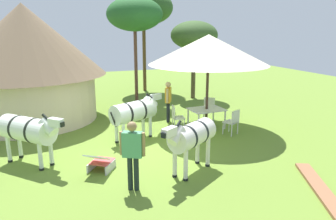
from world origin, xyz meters
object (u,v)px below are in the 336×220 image
object	(u,v)px
shade_umbrella	(208,50)
acacia_tree_left_background	(194,36)
patio_chair_near_hut	(176,116)
patio_dining_table	(207,111)
acacia_tree_far_lawn	(135,15)
zebra_toward_hut	(191,136)
striped_lounge_chair	(100,162)
guest_beside_umbrella	(168,98)
zebra_nearest_camera	(135,112)
standing_watcher	(133,150)
patio_chair_near_lawn	(233,120)
thatched_hut	(27,59)
patio_chair_west_end	(209,107)
zebra_by_umbrella	(29,130)
acacia_tree_right_background	(143,8)

from	to	relation	value
shade_umbrella	acacia_tree_left_background	xyz separation A→B (m)	(1.76, 4.99, 0.35)
patio_chair_near_hut	patio_dining_table	bearing A→B (deg)	90.00
patio_dining_table	acacia_tree_far_lawn	distance (m)	6.35
patio_dining_table	zebra_toward_hut	size ratio (longest dim) A/B	0.71
striped_lounge_chair	patio_chair_near_hut	bearing A→B (deg)	73.88
guest_beside_umbrella	striped_lounge_chair	size ratio (longest dim) A/B	1.66
acacia_tree_far_lawn	acacia_tree_left_background	distance (m)	3.25
guest_beside_umbrella	zebra_nearest_camera	distance (m)	2.36
standing_watcher	patio_chair_near_lawn	bearing A→B (deg)	60.74
patio_chair_near_lawn	guest_beside_umbrella	world-z (taller)	guest_beside_umbrella
shade_umbrella	guest_beside_umbrella	world-z (taller)	shade_umbrella
acacia_tree_left_background	standing_watcher	bearing A→B (deg)	-122.48
patio_dining_table	thatched_hut	bearing A→B (deg)	150.60
patio_chair_west_end	patio_chair_near_hut	bearing A→B (deg)	55.81
patio_chair_west_end	shade_umbrella	bearing A→B (deg)	90.00
zebra_by_umbrella	zebra_toward_hut	bearing A→B (deg)	109.35
zebra_by_umbrella	zebra_nearest_camera	bearing A→B (deg)	153.22
shade_umbrella	acacia_tree_right_background	xyz separation A→B (m)	(-0.08, 7.89, 1.84)
patio_chair_near_lawn	zebra_by_umbrella	distance (m)	6.55
patio_chair_west_end	thatched_hut	bearing A→B (deg)	12.18
guest_beside_umbrella	acacia_tree_far_lawn	size ratio (longest dim) A/B	0.32
shade_umbrella	standing_watcher	xyz separation A→B (m)	(-3.76, -3.67, -1.91)
shade_umbrella	patio_chair_near_lawn	size ratio (longest dim) A/B	4.79
acacia_tree_far_lawn	acacia_tree_left_background	xyz separation A→B (m)	(3.10, -0.06, -1.00)
shade_umbrella	thatched_hut	bearing A→B (deg)	150.60
patio_chair_west_end	acacia_tree_far_lawn	distance (m)	5.87
patio_chair_near_hut	acacia_tree_left_background	xyz separation A→B (m)	(2.89, 4.78, 2.73)
patio_chair_near_lawn	striped_lounge_chair	xyz separation A→B (m)	(-4.82, -1.33, -0.27)
patio_chair_west_end	acacia_tree_far_lawn	xyz separation A→B (m)	(-1.96, 4.08, 3.74)
guest_beside_umbrella	striped_lounge_chair	distance (m)	4.94
guest_beside_umbrella	zebra_by_umbrella	distance (m)	5.58
acacia_tree_left_background	patio_dining_table	bearing A→B (deg)	-109.37
standing_watcher	guest_beside_umbrella	bearing A→B (deg)	90.34
patio_chair_near_lawn	zebra_by_umbrella	size ratio (longest dim) A/B	0.50
patio_chair_near_lawn	guest_beside_umbrella	bearing A→B (deg)	98.46
patio_chair_near_lawn	acacia_tree_left_background	bearing A→B (deg)	52.69
patio_chair_west_end	acacia_tree_right_background	distance (m)	8.13
shade_umbrella	zebra_by_umbrella	xyz separation A→B (m)	(-6.03, -1.26, -1.93)
thatched_hut	striped_lounge_chair	world-z (taller)	thatched_hut
zebra_nearest_camera	acacia_tree_far_lawn	world-z (taller)	acacia_tree_far_lawn
standing_watcher	zebra_nearest_camera	xyz separation A→B (m)	(0.93, 3.36, -0.03)
patio_chair_near_hut	guest_beside_umbrella	world-z (taller)	guest_beside_umbrella
guest_beside_umbrella	acacia_tree_right_background	world-z (taller)	acacia_tree_right_background
patio_dining_table	acacia_tree_right_background	size ratio (longest dim) A/B	0.22
acacia_tree_right_background	zebra_by_umbrella	bearing A→B (deg)	-123.08
shade_umbrella	acacia_tree_left_background	world-z (taller)	acacia_tree_left_background
standing_watcher	zebra_by_umbrella	world-z (taller)	standing_watcher
thatched_hut	zebra_toward_hut	bearing A→B (deg)	-59.10
patio_chair_west_end	patio_chair_near_lawn	bearing A→B (deg)	118.96
striped_lounge_chair	zebra_nearest_camera	xyz separation A→B (m)	(1.49, 2.07, 0.71)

